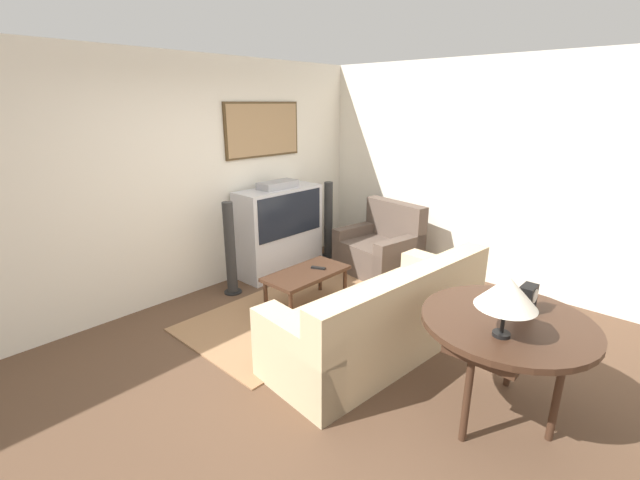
{
  "coord_description": "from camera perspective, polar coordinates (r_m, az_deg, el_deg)",
  "views": [
    {
      "loc": [
        -2.54,
        -2.23,
        2.19
      ],
      "look_at": [
        0.73,
        0.79,
        0.75
      ],
      "focal_mm": 24.0,
      "sensor_mm": 36.0,
      "label": 1
    }
  ],
  "objects": [
    {
      "name": "table_lamp",
      "position": [
        2.87,
        23.7,
        -6.4
      ],
      "size": [
        0.38,
        0.38,
        0.41
      ],
      "color": "black",
      "rests_on": "console_table"
    },
    {
      "name": "armchair",
      "position": [
        5.79,
        8.02,
        -1.3
      ],
      "size": [
        0.96,
        1.06,
        0.92
      ],
      "rotation": [
        0.0,
        0.0,
        -1.74
      ],
      "color": "brown",
      "rests_on": "ground_plane"
    },
    {
      "name": "wall_back",
      "position": [
        5.12,
        -16.89,
        7.82
      ],
      "size": [
        12.0,
        0.1,
        2.7
      ],
      "color": "silver",
      "rests_on": "ground_plane"
    },
    {
      "name": "ground_plane",
      "position": [
        4.02,
        1.2,
        -15.03
      ],
      "size": [
        12.0,
        12.0,
        0.0
      ],
      "primitive_type": "plane",
      "color": "brown"
    },
    {
      "name": "couch",
      "position": [
        3.96,
        8.41,
        -10.46
      ],
      "size": [
        2.26,
        1.05,
        0.86
      ],
      "rotation": [
        0.0,
        0.0,
        3.05
      ],
      "color": "#CCB289",
      "rests_on": "ground_plane"
    },
    {
      "name": "speaker_tower_right",
      "position": [
        6.2,
        1.12,
        2.41
      ],
      "size": [
        0.21,
        0.21,
        1.11
      ],
      "color": "black",
      "rests_on": "ground_plane"
    },
    {
      "name": "speaker_tower_left",
      "position": [
        5.1,
        -11.87,
        -1.45
      ],
      "size": [
        0.21,
        0.21,
        1.11
      ],
      "color": "black",
      "rests_on": "ground_plane"
    },
    {
      "name": "wall_right",
      "position": [
        5.69,
        19.34,
        8.45
      ],
      "size": [
        0.06,
        12.0,
        2.7
      ],
      "color": "silver",
      "rests_on": "ground_plane"
    },
    {
      "name": "area_rug",
      "position": [
        4.81,
        -2.19,
        -9.05
      ],
      "size": [
        2.58,
        1.4,
        0.01
      ],
      "color": "#99704C",
      "rests_on": "ground_plane"
    },
    {
      "name": "tv",
      "position": [
        5.67,
        -5.43,
        1.38
      ],
      "size": [
        1.18,
        0.46,
        1.23
      ],
      "color": "silver",
      "rests_on": "ground_plane"
    },
    {
      "name": "console_table",
      "position": [
        3.26,
        23.68,
        -10.7
      ],
      "size": [
        1.15,
        1.15,
        0.77
      ],
      "color": "#3D2619",
      "rests_on": "ground_plane"
    },
    {
      "name": "mantel_clock",
      "position": [
        3.36,
        25.93,
        -7.05
      ],
      "size": [
        0.15,
        0.1,
        0.2
      ],
      "color": "black",
      "rests_on": "console_table"
    },
    {
      "name": "remote",
      "position": [
        4.74,
        -0.24,
        -3.74
      ],
      "size": [
        0.11,
        0.16,
        0.02
      ],
      "color": "black",
      "rests_on": "coffee_table"
    },
    {
      "name": "coffee_table",
      "position": [
        4.68,
        -1.79,
        -4.81
      ],
      "size": [
        0.95,
        0.48,
        0.43
      ],
      "color": "#3D2619",
      "rests_on": "ground_plane"
    }
  ]
}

